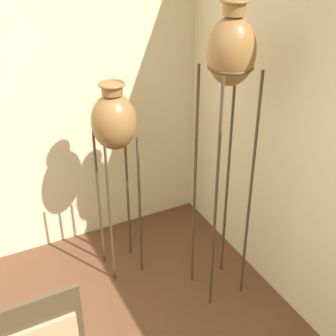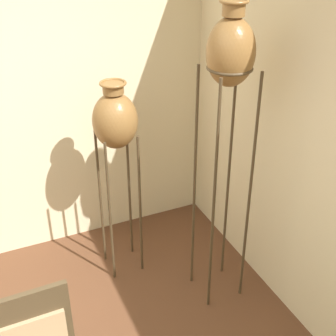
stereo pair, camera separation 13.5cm
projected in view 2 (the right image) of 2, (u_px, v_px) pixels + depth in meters
name	position (u px, v px, depth m)	size (l,w,h in m)	color
vase_stand_tall	(230.00, 61.00, 2.79)	(0.30, 0.30, 2.16)	#473823
vase_stand_medium	(115.00, 123.00, 3.29)	(0.32, 0.32, 1.58)	#473823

